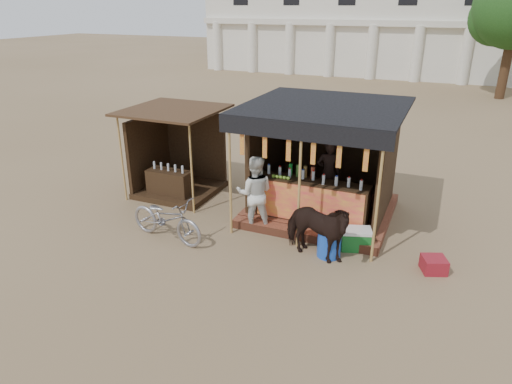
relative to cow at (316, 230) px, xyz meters
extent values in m
plane|color=#846B4C|center=(-1.49, -1.21, -0.66)|extent=(120.00, 120.00, 0.00)
cube|color=brown|center=(-0.49, 2.29, -0.55)|extent=(3.40, 2.80, 0.22)
cube|color=brown|center=(-0.49, 0.74, -0.56)|extent=(3.40, 0.35, 0.20)
cube|color=#322312|center=(-0.49, 1.34, 0.03)|extent=(2.60, 0.55, 0.95)
cube|color=#F01C46|center=(-0.49, 1.05, 0.03)|extent=(2.50, 0.02, 0.88)
cube|color=#322312|center=(-0.49, 3.54, 0.81)|extent=(3.00, 0.12, 2.50)
cube|color=#322312|center=(-1.99, 2.29, 0.81)|extent=(0.12, 2.50, 2.50)
cube|color=#322312|center=(1.01, 2.29, 0.81)|extent=(0.12, 2.50, 2.50)
cube|color=black|center=(-0.49, 2.09, 2.09)|extent=(3.60, 3.60, 0.06)
cube|color=black|center=(-0.49, 0.31, 1.91)|extent=(3.60, 0.06, 0.36)
cylinder|color=tan|center=(-2.09, 0.34, 0.71)|extent=(0.06, 0.06, 2.75)
cylinder|color=tan|center=(-0.49, 0.34, 0.71)|extent=(0.06, 0.06, 2.75)
cylinder|color=tan|center=(1.11, 0.34, 0.71)|extent=(0.06, 0.06, 2.75)
cube|color=red|center=(-1.79, 0.34, 1.54)|extent=(0.10, 0.02, 0.55)
cube|color=red|center=(-1.27, 0.34, 1.54)|extent=(0.10, 0.02, 0.55)
cube|color=red|center=(-0.75, 0.34, 1.54)|extent=(0.10, 0.02, 0.55)
cube|color=red|center=(-0.23, 0.34, 1.54)|extent=(0.10, 0.02, 0.55)
cube|color=red|center=(0.29, 0.34, 1.54)|extent=(0.10, 0.02, 0.55)
cube|color=red|center=(0.81, 0.34, 1.54)|extent=(0.10, 0.02, 0.55)
imported|color=black|center=(-0.40, 2.39, 0.38)|extent=(0.68, 0.53, 1.64)
cube|color=#322312|center=(-4.49, 1.99, -0.59)|extent=(2.00, 2.00, 0.15)
cube|color=#322312|center=(-4.49, 2.94, 0.39)|extent=(1.90, 0.10, 2.10)
cube|color=#322312|center=(-5.44, 1.99, 0.39)|extent=(0.10, 1.90, 2.10)
cube|color=#472D19|center=(-4.49, 1.89, 1.69)|extent=(2.40, 2.40, 0.06)
cylinder|color=tan|center=(-5.54, 0.94, 0.51)|extent=(0.05, 0.05, 2.35)
cylinder|color=tan|center=(-3.44, 0.94, 0.51)|extent=(0.05, 0.05, 2.35)
cube|color=#322312|center=(-4.49, 1.49, -0.26)|extent=(1.20, 0.50, 0.80)
imported|color=black|center=(0.00, 0.00, 0.00)|extent=(1.69, 1.05, 1.32)
imported|color=#96969E|center=(-3.27, -0.50, -0.15)|extent=(2.02, 0.96, 1.02)
imported|color=silver|center=(-1.70, 0.79, 0.23)|extent=(1.04, 0.93, 1.78)
cylinder|color=#1745B2|center=(0.24, 0.21, -0.32)|extent=(0.62, 0.62, 0.68)
cube|color=maroon|center=(2.30, 0.44, -0.51)|extent=(0.57, 0.57, 0.30)
cube|color=#176A25|center=(0.69, 0.74, -0.46)|extent=(0.72, 0.60, 0.40)
cube|color=white|center=(0.69, 0.74, -0.23)|extent=(0.75, 0.62, 0.06)
cube|color=silver|center=(-3.49, 28.79, 3.34)|extent=(26.00, 7.00, 8.00)
cube|color=silver|center=(-3.49, 25.19, 3.04)|extent=(26.00, 0.50, 0.40)
cylinder|color=silver|center=(-15.49, 25.19, 1.14)|extent=(0.70, 0.70, 3.60)
cylinder|color=silver|center=(-12.49, 25.19, 1.14)|extent=(0.70, 0.70, 3.60)
cylinder|color=silver|center=(-9.49, 25.19, 1.14)|extent=(0.70, 0.70, 3.60)
cylinder|color=silver|center=(-6.49, 25.19, 1.14)|extent=(0.70, 0.70, 3.60)
cylinder|color=silver|center=(-3.49, 25.19, 1.14)|extent=(0.70, 0.70, 3.60)
cylinder|color=silver|center=(-0.49, 25.19, 1.14)|extent=(0.70, 0.70, 3.60)
cylinder|color=silver|center=(2.51, 25.19, 1.14)|extent=(0.70, 0.70, 3.60)
cylinder|color=#382314|center=(4.51, 20.79, 1.34)|extent=(0.50, 0.50, 4.00)
sphere|color=#22501B|center=(3.71, 21.39, 3.54)|extent=(2.99, 2.99, 2.99)
camera|label=1|loc=(2.15, -8.06, 4.24)|focal=32.00mm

